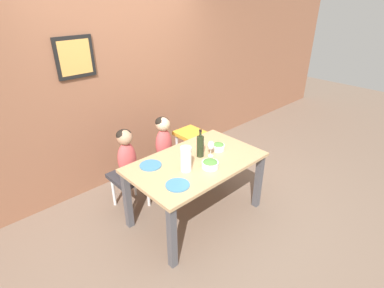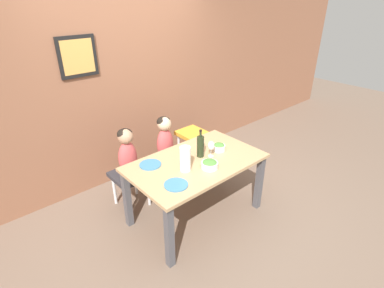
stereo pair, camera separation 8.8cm
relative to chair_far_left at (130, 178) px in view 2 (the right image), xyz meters
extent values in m
plane|color=#705B4C|center=(0.45, -0.68, -0.38)|extent=(14.00, 14.00, 0.00)
cube|color=#8E5B42|center=(0.45, 0.68, 0.97)|extent=(10.00, 0.06, 2.70)
cube|color=black|center=(-0.14, 0.64, 1.35)|extent=(0.43, 0.02, 0.45)
cube|color=gold|center=(-0.14, 0.63, 1.35)|extent=(0.36, 0.00, 0.37)
cube|color=tan|center=(0.45, -0.68, 0.35)|extent=(1.46, 0.88, 0.03)
cube|color=#4C4C51|center=(-0.22, -1.06, -0.02)|extent=(0.07, 0.07, 0.71)
cube|color=#4C4C51|center=(1.12, -1.06, -0.02)|extent=(0.07, 0.07, 0.71)
cube|color=#4C4C51|center=(-0.22, -0.30, -0.02)|extent=(0.07, 0.07, 0.71)
cube|color=#4C4C51|center=(1.12, -0.30, -0.02)|extent=(0.07, 0.07, 0.71)
cylinder|color=silver|center=(-0.15, -0.15, -0.18)|extent=(0.04, 0.04, 0.40)
cylinder|color=silver|center=(0.15, -0.15, -0.18)|extent=(0.04, 0.04, 0.40)
cylinder|color=silver|center=(-0.15, 0.15, -0.18)|extent=(0.04, 0.04, 0.40)
cylinder|color=silver|center=(0.15, 0.15, -0.18)|extent=(0.04, 0.04, 0.40)
cube|color=#2D2D33|center=(0.00, 0.00, 0.05)|extent=(0.40, 0.41, 0.05)
cylinder|color=silver|center=(0.39, -0.15, -0.18)|extent=(0.04, 0.04, 0.40)
cylinder|color=silver|center=(0.69, -0.15, -0.18)|extent=(0.04, 0.04, 0.40)
cylinder|color=silver|center=(0.39, 0.15, -0.18)|extent=(0.04, 0.04, 0.40)
cylinder|color=silver|center=(0.69, 0.15, -0.18)|extent=(0.04, 0.04, 0.40)
cube|color=#2D2D33|center=(0.54, 0.00, 0.05)|extent=(0.40, 0.41, 0.05)
cylinder|color=silver|center=(0.86, -0.13, -0.06)|extent=(0.04, 0.04, 0.65)
cylinder|color=silver|center=(1.12, -0.13, -0.06)|extent=(0.04, 0.04, 0.65)
cylinder|color=silver|center=(0.86, 0.13, -0.06)|extent=(0.04, 0.04, 0.65)
cylinder|color=silver|center=(1.12, 0.13, -0.06)|extent=(0.04, 0.04, 0.65)
cube|color=gold|center=(0.99, 0.00, 0.29)|extent=(0.34, 0.35, 0.05)
ellipsoid|color=#C64C4C|center=(0.00, 0.00, 0.28)|extent=(0.23, 0.16, 0.42)
sphere|color=tan|center=(0.00, 0.00, 0.56)|extent=(0.18, 0.18, 0.18)
ellipsoid|color=black|center=(0.00, 0.01, 0.59)|extent=(0.17, 0.17, 0.12)
ellipsoid|color=#C64C4C|center=(0.54, 0.00, 0.28)|extent=(0.23, 0.16, 0.42)
sphere|color=#D6AD89|center=(0.54, 0.00, 0.56)|extent=(0.18, 0.18, 0.18)
ellipsoid|color=black|center=(0.54, 0.01, 0.59)|extent=(0.17, 0.17, 0.12)
cylinder|color=#232D19|center=(0.56, -0.63, 0.49)|extent=(0.08, 0.08, 0.24)
cylinder|color=#232D19|center=(0.56, -0.63, 0.65)|extent=(0.03, 0.03, 0.08)
cylinder|color=black|center=(0.56, -0.63, 0.68)|extent=(0.03, 0.03, 0.02)
cylinder|color=white|center=(0.25, -0.74, 0.50)|extent=(0.11, 0.11, 0.27)
cylinder|color=white|center=(0.65, -0.71, 0.37)|extent=(0.06, 0.06, 0.00)
cylinder|color=white|center=(0.65, -0.71, 0.41)|extent=(0.01, 0.01, 0.08)
ellipsoid|color=white|center=(0.65, -0.71, 0.50)|extent=(0.07, 0.07, 0.10)
cylinder|color=white|center=(0.46, -0.87, 0.40)|extent=(0.18, 0.18, 0.07)
ellipsoid|color=#4C8438|center=(0.46, -0.87, 0.43)|extent=(0.15, 0.15, 0.05)
cylinder|color=white|center=(0.81, -0.67, 0.40)|extent=(0.14, 0.14, 0.07)
ellipsoid|color=#4C8438|center=(0.81, -0.67, 0.43)|extent=(0.12, 0.12, 0.05)
cylinder|color=teal|center=(0.01, -0.89, 0.37)|extent=(0.23, 0.23, 0.01)
cylinder|color=teal|center=(0.03, -0.42, 0.37)|extent=(0.23, 0.23, 0.01)
camera|label=1|loc=(-1.49, -2.69, 2.01)|focal=28.00mm
camera|label=2|loc=(-1.42, -2.75, 2.01)|focal=28.00mm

